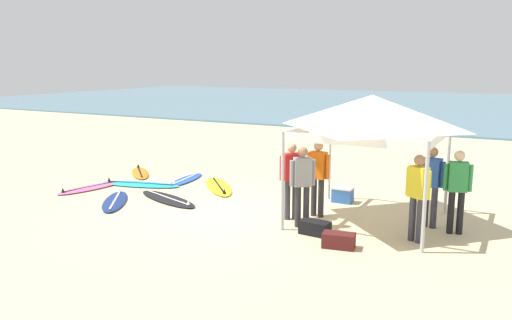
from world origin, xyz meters
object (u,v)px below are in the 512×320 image
Objects in this scene: surfboard_blue at (186,179)px; surfboard_orange at (140,173)px; canopy_tent at (372,112)px; gear_bag_near_tent at (315,228)px; surfboard_navy at (115,201)px; person_green at (457,186)px; surfboard_yellow at (219,186)px; gear_bag_by_pole at (339,240)px; person_orange at (318,173)px; cooler_box at (343,194)px; surfboard_cyan at (140,184)px; person_grey at (302,181)px; surfboard_pink at (90,188)px; person_yellow at (418,192)px; surfboard_black at (168,199)px; person_red at (292,175)px; person_blue at (431,181)px.

surfboard_blue is 1.12× the size of surfboard_orange.
canopy_tent reaches higher than gear_bag_near_tent.
surfboard_navy is 1.15× the size of person_green.
gear_bag_by_pole is (4.48, -2.96, 0.10)m from surfboard_yellow.
person_green is (6.29, -1.08, 0.95)m from surfboard_yellow.
cooler_box is at bearing 84.98° from person_orange.
cooler_box is (6.63, -0.22, 0.16)m from surfboard_orange.
canopy_tent is 1.20× the size of surfboard_cyan.
person_grey is at bearing 140.71° from gear_bag_near_tent.
surfboard_pink is 8.79m from person_yellow.
surfboard_pink is at bearing 171.10° from gear_bag_by_pole.
person_orange is (5.51, -0.46, 0.95)m from surfboard_cyan.
surfboard_black and surfboard_pink have the same top height.
person_grey and person_orange have the same top height.
surfboard_yellow is 1.23× the size of person_grey.
surfboard_pink is 1.18× the size of person_green.
gear_bag_near_tent is (5.12, -2.76, 0.10)m from surfboard_blue.
person_yellow is at bearing -36.05° from canopy_tent.
surfboard_black is 6.82m from person_green.
surfboard_pink is 1.18× the size of person_red.
surfboard_cyan is 7.94m from person_blue.
person_green reaches higher than gear_bag_near_tent.
gear_bag_near_tent is (5.27, 0.05, 0.10)m from surfboard_navy.
person_yellow is (-0.61, -0.86, 0.00)m from person_green.
person_yellow is 1.00× the size of person_red.
person_blue reaches higher than surfboard_black.
surfboard_pink and surfboard_navy have the same top height.
person_grey is at bearing -93.59° from cooler_box.
cooler_box is (3.95, 1.88, 0.16)m from surfboard_black.
canopy_tent is 1.28× the size of surfboard_black.
canopy_tent is 1.45× the size of surfboard_pink.
surfboard_cyan is at bearing -126.25° from surfboard_blue.
person_green is at bearing -24.16° from cooler_box.
surfboard_pink is 2.16m from surfboard_orange.
surfboard_blue is at bearing 162.22° from person_yellow.
surfboard_navy is 7.23m from person_yellow.
surfboard_navy is 3.27× the size of gear_bag_by_pole.
surfboard_yellow is 2.90m from surfboard_navy.
surfboard_orange is 9.01m from person_blue.
canopy_tent reaches higher than surfboard_navy.
person_blue is 3.42× the size of cooler_box.
surfboard_blue and surfboard_cyan have the same top height.
person_blue is 2.39m from person_orange.
surfboard_navy is (-0.15, -2.81, -0.00)m from surfboard_blue.
surfboard_black is at bearing -28.61° from surfboard_cyan.
gear_bag_by_pole is at bearing -8.90° from surfboard_pink.
gear_bag_by_pole reaches higher than surfboard_blue.
surfboard_navy is (-1.46, -2.51, 0.00)m from surfboard_yellow.
surfboard_orange is at bearing 119.77° from surfboard_navy.
gear_bag_near_tent is (-1.95, -1.57, -0.85)m from person_blue.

